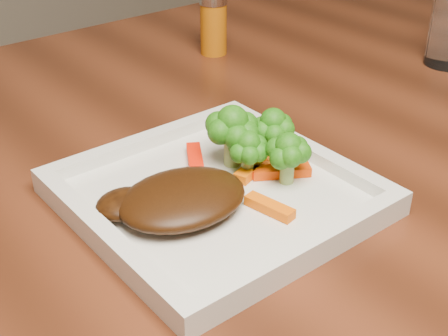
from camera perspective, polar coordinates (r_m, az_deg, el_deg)
dining_table at (r=1.06m, az=4.76°, el=-12.50°), size 1.60×0.90×0.75m
plate at (r=0.63m, az=-0.71°, el=-2.72°), size 0.27×0.27×0.01m
steak at (r=0.59m, az=-3.83°, el=-2.78°), size 0.13×0.11×0.03m
broccoli_0 at (r=0.66m, az=0.77°, el=3.02°), size 0.08×0.08×0.07m
broccoli_1 at (r=0.67m, az=4.49°, el=3.48°), size 0.07×0.07×0.06m
broccoli_2 at (r=0.63m, az=5.85°, el=1.03°), size 0.06×0.06×0.06m
broccoli_3 at (r=0.64m, az=2.21°, el=1.75°), size 0.06×0.06×0.06m
carrot_2 at (r=0.59m, az=4.19°, el=-3.58°), size 0.02×0.05×0.01m
carrot_3 at (r=0.70m, az=4.16°, el=2.24°), size 0.06×0.02×0.01m
carrot_4 at (r=0.67m, az=-2.67°, el=0.87°), size 0.04×0.06×0.01m
carrot_5 at (r=0.65m, az=5.26°, el=-0.29°), size 0.06×0.05×0.01m
carrot_6 at (r=0.65m, az=2.64°, el=-0.02°), size 0.06×0.03×0.01m
spice_shaker at (r=1.00m, az=-0.97°, el=12.93°), size 0.05×0.05×0.09m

